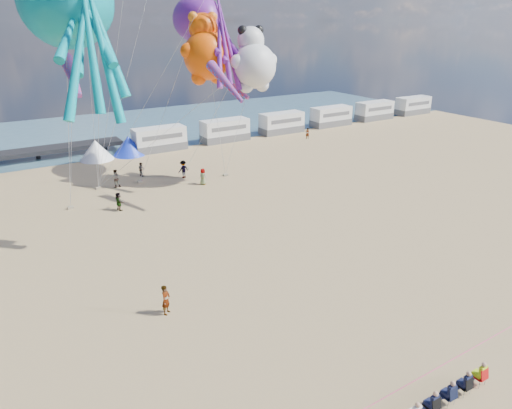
{
  "coord_description": "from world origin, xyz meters",
  "views": [
    {
      "loc": [
        -13.42,
        -15.27,
        15.58
      ],
      "look_at": [
        -0.35,
        6.0,
        5.49
      ],
      "focal_mm": 32.0,
      "sensor_mm": 36.0,
      "label": 1
    }
  ],
  "objects_px": {
    "sandbag_d": "(186,169)",
    "kite_panda": "(254,66)",
    "motorhome_2": "(282,123)",
    "beachgoer_2": "(183,169)",
    "beachgoer_5": "(307,133)",
    "kite_teddy_orange": "(207,56)",
    "motorhome_4": "(374,111)",
    "windsock_right": "(226,83)",
    "motorhome_1": "(225,130)",
    "sandbag_a": "(71,208)",
    "tent_white": "(96,150)",
    "motorhome_3": "(331,116)",
    "sandbag_e": "(98,188)",
    "motorhome_5": "(413,106)",
    "beachgoer_7": "(141,169)",
    "spectator_row": "(448,392)",
    "beachgoer_0": "(203,177)",
    "windsock_mid": "(230,84)",
    "windsock_left": "(72,76)",
    "sandbag_b": "(140,182)",
    "tent_blue": "(129,145)",
    "kite_octopus_teal": "(65,1)",
    "motorhome_0": "(159,139)",
    "sandbag_c": "(226,175)",
    "kite_octopus_purple": "(197,19)",
    "beachgoer_1": "(115,178)",
    "beachgoer_4": "(119,201)"
  },
  "relations": [
    {
      "from": "sandbag_d",
      "to": "kite_panda",
      "type": "height_order",
      "value": "kite_panda"
    },
    {
      "from": "motorhome_2",
      "to": "beachgoer_2",
      "type": "distance_m",
      "value": 23.92
    },
    {
      "from": "beachgoer_5",
      "to": "kite_teddy_orange",
      "type": "distance_m",
      "value": 25.23
    },
    {
      "from": "motorhome_4",
      "to": "windsock_right",
      "type": "relative_size",
      "value": 1.26
    },
    {
      "from": "motorhome_1",
      "to": "sandbag_a",
      "type": "xyz_separation_m",
      "value": [
        -23.36,
        -14.63,
        -1.39
      ]
    },
    {
      "from": "motorhome_1",
      "to": "tent_white",
      "type": "relative_size",
      "value": 1.65
    },
    {
      "from": "motorhome_3",
      "to": "sandbag_e",
      "type": "relative_size",
      "value": 13.2
    },
    {
      "from": "motorhome_5",
      "to": "sandbag_d",
      "type": "xyz_separation_m",
      "value": [
        -47.95,
        -9.42,
        -1.39
      ]
    },
    {
      "from": "motorhome_5",
      "to": "beachgoer_7",
      "type": "relative_size",
      "value": 4.41
    },
    {
      "from": "spectator_row",
      "to": "motorhome_1",
      "type": "bearing_deg",
      "value": 73.5
    },
    {
      "from": "motorhome_5",
      "to": "beachgoer_0",
      "type": "xyz_separation_m",
      "value": [
        -48.46,
        -14.88,
        -0.66
      ]
    },
    {
      "from": "beachgoer_7",
      "to": "windsock_mid",
      "type": "height_order",
      "value": "windsock_mid"
    },
    {
      "from": "motorhome_3",
      "to": "windsock_left",
      "type": "relative_size",
      "value": 1.03
    },
    {
      "from": "sandbag_a",
      "to": "sandbag_b",
      "type": "height_order",
      "value": "same"
    },
    {
      "from": "tent_blue",
      "to": "spectator_row",
      "type": "height_order",
      "value": "tent_blue"
    },
    {
      "from": "tent_blue",
      "to": "motorhome_3",
      "type": "bearing_deg",
      "value": 0.0
    },
    {
      "from": "motorhome_1",
      "to": "kite_octopus_teal",
      "type": "bearing_deg",
      "value": -141.2
    },
    {
      "from": "motorhome_0",
      "to": "windsock_right",
      "type": "bearing_deg",
      "value": -93.69
    },
    {
      "from": "motorhome_1",
      "to": "sandbag_b",
      "type": "height_order",
      "value": "motorhome_1"
    },
    {
      "from": "motorhome_1",
      "to": "tent_white",
      "type": "distance_m",
      "value": 17.5
    },
    {
      "from": "tent_blue",
      "to": "sandbag_a",
      "type": "bearing_deg",
      "value": -123.99
    },
    {
      "from": "sandbag_c",
      "to": "windsock_left",
      "type": "bearing_deg",
      "value": -165.86
    },
    {
      "from": "motorhome_1",
      "to": "motorhome_5",
      "type": "distance_m",
      "value": 38.0
    },
    {
      "from": "beachgoer_2",
      "to": "kite_octopus_purple",
      "type": "distance_m",
      "value": 15.06
    },
    {
      "from": "beachgoer_7",
      "to": "beachgoer_1",
      "type": "bearing_deg",
      "value": 102.12
    },
    {
      "from": "motorhome_5",
      "to": "beachgoer_4",
      "type": "distance_m",
      "value": 60.22
    },
    {
      "from": "motorhome_4",
      "to": "sandbag_b",
      "type": "distance_m",
      "value": 45.65
    },
    {
      "from": "tent_white",
      "to": "tent_blue",
      "type": "distance_m",
      "value": 4.0
    },
    {
      "from": "motorhome_5",
      "to": "sandbag_e",
      "type": "bearing_deg",
      "value": -169.58
    },
    {
      "from": "motorhome_3",
      "to": "sandbag_d",
      "type": "xyz_separation_m",
      "value": [
        -28.95,
        -9.42,
        -1.39
      ]
    },
    {
      "from": "tent_blue",
      "to": "kite_octopus_teal",
      "type": "xyz_separation_m",
      "value": [
        -8.37,
        -17.59,
        15.66
      ]
    },
    {
      "from": "motorhome_2",
      "to": "motorhome_5",
      "type": "relative_size",
      "value": 1.0
    },
    {
      "from": "motorhome_3",
      "to": "windsock_mid",
      "type": "distance_m",
      "value": 31.17
    },
    {
      "from": "kite_teddy_orange",
      "to": "motorhome_2",
      "type": "bearing_deg",
      "value": 40.79
    },
    {
      "from": "motorhome_1",
      "to": "beachgoer_1",
      "type": "height_order",
      "value": "motorhome_1"
    },
    {
      "from": "motorhome_3",
      "to": "sandbag_b",
      "type": "height_order",
      "value": "motorhome_3"
    },
    {
      "from": "kite_panda",
      "to": "motorhome_5",
      "type": "bearing_deg",
      "value": 39.13
    },
    {
      "from": "motorhome_2",
      "to": "sandbag_c",
      "type": "height_order",
      "value": "motorhome_2"
    },
    {
      "from": "beachgoer_4",
      "to": "windsock_left",
      "type": "distance_m",
      "value": 11.11
    },
    {
      "from": "kite_panda",
      "to": "kite_teddy_orange",
      "type": "bearing_deg",
      "value": 166.86
    },
    {
      "from": "tent_blue",
      "to": "beachgoer_5",
      "type": "xyz_separation_m",
      "value": [
        23.99,
        -5.0,
        -0.42
      ]
    },
    {
      "from": "beachgoer_1",
      "to": "sandbag_a",
      "type": "xyz_separation_m",
      "value": [
        -5.07,
        -3.58,
        -0.81
      ]
    },
    {
      "from": "motorhome_0",
      "to": "windsock_left",
      "type": "xyz_separation_m",
      "value": [
        -12.6,
        -17.39,
        10.17
      ]
    },
    {
      "from": "motorhome_5",
      "to": "kite_octopus_purple",
      "type": "distance_m",
      "value": 49.86
    },
    {
      "from": "windsock_left",
      "to": "kite_panda",
      "type": "bearing_deg",
      "value": 5.35
    },
    {
      "from": "kite_octopus_teal",
      "to": "kite_octopus_purple",
      "type": "xyz_separation_m",
      "value": [
        13.36,
        6.58,
        -1.14
      ]
    },
    {
      "from": "motorhome_0",
      "to": "kite_panda",
      "type": "xyz_separation_m",
      "value": [
        3.77,
        -17.18,
        10.13
      ]
    },
    {
      "from": "sandbag_c",
      "to": "kite_teddy_orange",
      "type": "xyz_separation_m",
      "value": [
        -2.28,
        -1.31,
        12.44
      ]
    },
    {
      "from": "windsock_left",
      "to": "tent_white",
      "type": "bearing_deg",
      "value": 79.82
    },
    {
      "from": "windsock_left",
      "to": "windsock_right",
      "type": "distance_m",
      "value": 11.87
    }
  ]
}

